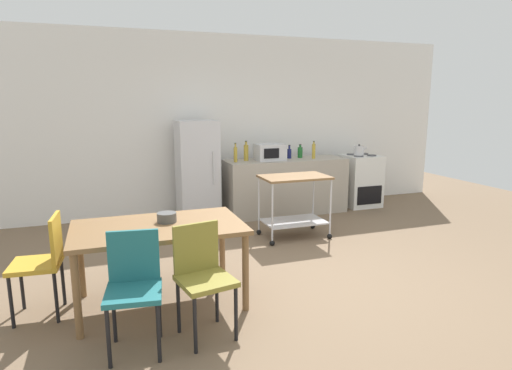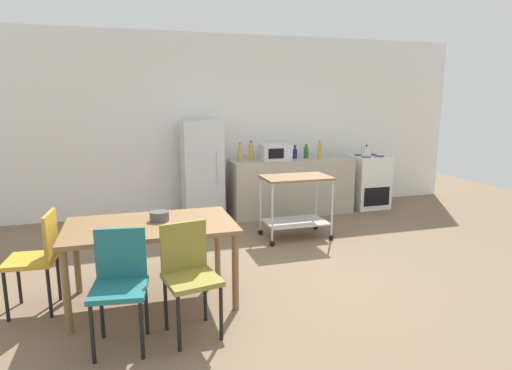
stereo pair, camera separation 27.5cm
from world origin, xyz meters
The scene contains 18 objects.
ground_plane centered at (0.00, 0.00, 0.00)m, with size 12.00×12.00×0.00m, color brown.
back_wall centered at (0.00, 3.20, 1.45)m, with size 8.40×0.12×2.90m, color white.
kitchen_counter centered at (0.90, 2.60, 0.45)m, with size 2.00×0.64×0.90m, color #A89E8E.
dining_table centered at (-1.49, -0.01, 0.67)m, with size 1.50×0.90×0.75m.
chair_olive centered at (-1.24, -0.65, 0.52)m, with size 0.47×0.47×0.89m.
chair_teal centered at (-1.76, -0.68, 0.52)m, with size 0.45×0.45×0.89m.
chair_mustard centered at (-2.45, 0.10, 0.52)m, with size 0.43×0.43×0.89m.
stove_oven centered at (2.35, 2.62, 0.45)m, with size 0.60×0.61×0.92m.
refrigerator centered at (-0.55, 2.70, 0.78)m, with size 0.60×0.63×1.55m.
kitchen_cart centered at (0.49, 1.37, 0.57)m, with size 0.91×0.57×0.85m.
bottle_sparkling_water centered at (0.03, 2.57, 1.02)m, with size 0.06×0.06×0.30m.
bottle_soda centered at (0.24, 2.67, 1.03)m, with size 0.07×0.07×0.31m.
microwave centered at (0.62, 2.60, 1.03)m, with size 0.46×0.35×0.26m.
bottle_olive_oil centered at (1.00, 2.69, 0.99)m, with size 0.07×0.07×0.22m.
bottle_hot_sauce centered at (1.20, 2.69, 0.99)m, with size 0.08×0.08×0.23m.
bottle_vinegar centered at (1.37, 2.53, 1.03)m, with size 0.06×0.06×0.29m.
fruit_bowl centered at (-1.40, 0.07, 0.79)m, with size 0.18×0.18×0.09m, color #4C4C4C.
kettle centered at (2.23, 2.52, 1.00)m, with size 0.24×0.17×0.19m.
Camera 1 is at (-1.91, -3.78, 1.85)m, focal length 30.10 mm.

